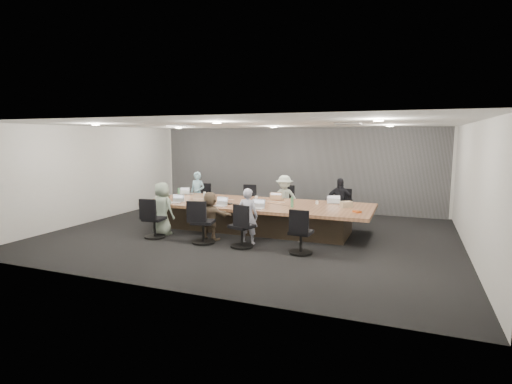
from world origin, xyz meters
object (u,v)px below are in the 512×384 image
(snack_packet, at_px, (357,212))
(stapler, at_px, (246,205))
(canvas_bag, at_px, (346,204))
(chair_2, at_px, (288,205))
(person_6, at_px, (248,216))
(chair_5, at_px, (203,225))
(conference_table, at_px, (257,216))
(chair_6, at_px, (242,230))
(laptop_4, at_px, (174,203))
(laptop_5, at_px, (220,206))
(person_0, at_px, (197,193))
(chair_1, at_px, (246,204))
(laptop_0, at_px, (189,194))
(bottle_green_right, at_px, (292,202))
(person_3, at_px, (339,202))
(chair_7, at_px, (301,236))
(laptop_3, at_px, (336,203))
(bottle_green_left, at_px, (179,192))
(chair_4, at_px, (154,222))
(bottle_clear, at_px, (205,196))
(mug_brown, at_px, (168,197))
(laptop_6, at_px, (257,208))
(chair_3, at_px, (341,210))
(person_5, at_px, (210,216))
(laptop_2, at_px, (279,199))
(person_2, at_px, (284,199))

(snack_packet, bearing_deg, stapler, -176.83)
(canvas_bag, distance_m, snack_packet, 0.70)
(chair_2, height_order, person_6, person_6)
(chair_2, bearing_deg, snack_packet, 155.78)
(chair_5, bearing_deg, conference_table, 54.68)
(chair_6, height_order, laptop_4, chair_6)
(laptop_5, bearing_deg, person_0, 136.50)
(chair_5, bearing_deg, chair_1, 82.88)
(laptop_0, height_order, bottle_green_right, bottle_green_right)
(chair_2, bearing_deg, person_3, -174.25)
(chair_7, distance_m, laptop_3, 2.54)
(laptop_3, distance_m, bottle_green_left, 4.61)
(chair_4, xyz_separation_m, bottle_clear, (0.53, 1.61, 0.46))
(bottle_clear, height_order, mug_brown, bottle_clear)
(chair_6, relative_size, person_6, 0.62)
(chair_1, height_order, laptop_6, chair_1)
(chair_3, relative_size, chair_5, 0.92)
(person_3, relative_size, person_5, 1.14)
(chair_2, height_order, laptop_5, chair_2)
(person_3, bearing_deg, conference_table, -149.80)
(laptop_2, relative_size, snack_packet, 1.79)
(chair_4, bearing_deg, person_6, 2.45)
(laptop_2, height_order, canvas_bag, canvas_bag)
(person_5, bearing_deg, laptop_3, -133.78)
(bottle_clear, height_order, stapler, bottle_clear)
(person_0, distance_m, laptop_6, 3.60)
(chair_4, distance_m, person_3, 5.05)
(person_0, relative_size, person_3, 1.02)
(chair_3, height_order, snack_packet, chair_3)
(chair_3, distance_m, person_3, 0.45)
(person_3, distance_m, laptop_3, 0.55)
(person_6, bearing_deg, chair_4, 7.28)
(conference_table, height_order, chair_3, chair_3)
(laptop_6, relative_size, canvas_bag, 1.22)
(person_0, bearing_deg, conference_table, -26.70)
(conference_table, xyz_separation_m, chair_4, (-2.07, -1.70, -0.00))
(chair_3, xyz_separation_m, laptop_3, (0.00, -0.90, 0.36))
(laptop_0, relative_size, person_2, 0.21)
(chair_4, height_order, laptop_2, chair_4)
(chair_6, height_order, person_3, person_3)
(chair_7, relative_size, person_0, 0.56)
(laptop_3, bearing_deg, stapler, 22.68)
(person_0, xyz_separation_m, laptop_0, (0.00, -0.55, 0.06))
(snack_packet, bearing_deg, laptop_6, -170.55)
(laptop_3, bearing_deg, mug_brown, 1.37)
(chair_6, distance_m, canvas_bag, 2.80)
(chair_5, relative_size, laptop_0, 2.89)
(person_0, bearing_deg, person_2, 0.79)
(laptop_4, xyz_separation_m, laptop_5, (1.37, 0.00, 0.00))
(person_2, bearing_deg, laptop_4, -147.77)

